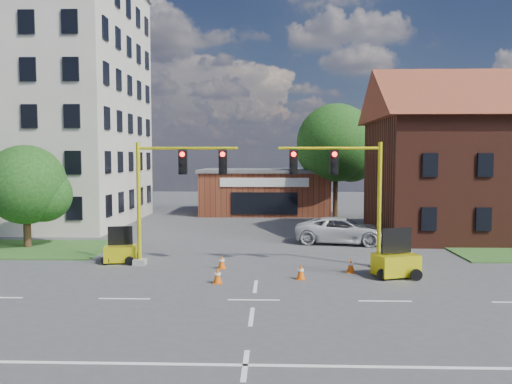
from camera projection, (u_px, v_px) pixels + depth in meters
ground at (254, 300)px, 19.07m from camera, size 120.00×120.00×0.00m
lane_markings at (250, 326)px, 16.08m from camera, size 60.00×36.00×0.01m
office_block at (20, 98)px, 40.83m from camera, size 18.40×15.40×20.60m
brick_shop at (265, 191)px, 48.81m from camera, size 12.40×8.40×4.30m
tree_large at (340, 146)px, 45.40m from camera, size 7.47×7.12×10.32m
tree_nw_front at (31, 187)px, 29.80m from camera, size 4.97×4.73×6.19m
signal_mast_west at (171, 188)px, 24.92m from camera, size 5.30×0.60×6.20m
signal_mast_east at (346, 188)px, 24.64m from camera, size 5.30×0.60×6.20m
trailer_west at (121, 252)px, 25.77m from camera, size 1.77×1.35×1.81m
trailer_east at (396, 262)px, 22.70m from camera, size 2.19×1.78×2.15m
cone_a at (218, 276)px, 21.54m from camera, size 0.40×0.40×0.70m
cone_b at (222, 262)px, 24.38m from camera, size 0.40×0.40×0.70m
cone_c at (301, 272)px, 22.26m from camera, size 0.40×0.40×0.70m
cone_d at (351, 266)px, 23.56m from camera, size 0.40×0.40×0.70m
pickup_white at (342, 230)px, 31.62m from camera, size 6.32×3.74×1.65m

